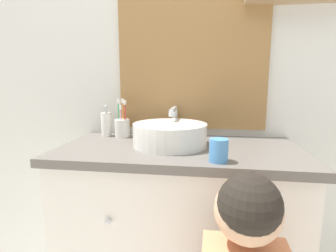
{
  "coord_description": "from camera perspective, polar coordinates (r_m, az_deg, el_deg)",
  "views": [
    {
      "loc": [
        0.11,
        -0.76,
        1.11
      ],
      "look_at": [
        -0.04,
        0.29,
        0.92
      ],
      "focal_mm": 28.0,
      "sensor_mm": 36.0,
      "label": 1
    }
  ],
  "objects": [
    {
      "name": "soap_dispenser",
      "position": [
        1.39,
        -13.32,
        0.45
      ],
      "size": [
        0.05,
        0.05,
        0.16
      ],
      "color": "white",
      "rests_on": "vanity_counter"
    },
    {
      "name": "wall_back",
      "position": [
        1.4,
        4.85,
        16.74
      ],
      "size": [
        3.2,
        0.18,
        2.5
      ],
      "color": "silver",
      "rests_on": "ground_plane"
    },
    {
      "name": "vanity_counter",
      "position": [
        1.31,
        2.23,
        -22.21
      ],
      "size": [
        1.05,
        0.52,
        0.82
      ],
      "color": "silver",
      "rests_on": "ground_plane"
    },
    {
      "name": "toothbrush_holder",
      "position": [
        1.36,
        -9.93,
        -0.2
      ],
      "size": [
        0.08,
        0.08,
        0.19
      ],
      "color": "silver",
      "rests_on": "vanity_counter"
    },
    {
      "name": "drinking_cup",
      "position": [
        0.95,
        10.97,
        -5.22
      ],
      "size": [
        0.07,
        0.07,
        0.08
      ],
      "primitive_type": "cylinder",
      "color": "#4789D1",
      "rests_on": "vanity_counter"
    },
    {
      "name": "sink_basin",
      "position": [
        1.16,
        0.53,
        -1.7
      ],
      "size": [
        0.33,
        0.38,
        0.16
      ],
      "color": "white",
      "rests_on": "vanity_counter"
    }
  ]
}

